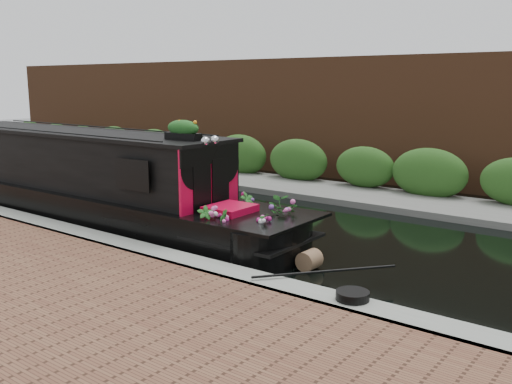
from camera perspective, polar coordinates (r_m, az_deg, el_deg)
The scene contains 8 objects.
ground at distance 12.90m, azimuth -0.38°, elevation -3.34°, with size 80.00×80.00×0.00m, color black.
near_bank_coping at distance 10.60m, azimuth -11.51°, elevation -6.75°, with size 40.00×0.60×0.50m, color gray.
far_bank_path at distance 16.34m, azimuth 8.72°, elevation -0.43°, with size 40.00×2.40×0.34m, color slate.
far_hedge at distance 17.12m, azimuth 10.18°, elevation 0.04°, with size 40.00×1.10×2.80m, color #27511B.
far_brick_wall at distance 18.98m, azimuth 13.12°, elevation 0.99°, with size 40.00×1.00×8.00m, color brown.
narrowboat at distance 13.94m, azimuth -16.52°, elevation 0.61°, with size 11.40×2.22×2.67m.
rope_fender at distance 9.90m, azimuth 5.36°, elevation -6.80°, with size 0.35×0.35×0.37m, color brown.
coiled_mooring_rope at distance 8.03m, azimuth 9.64°, elevation -10.16°, with size 0.46×0.46×0.12m, color black.
Camera 1 is at (7.70, -9.85, 3.18)m, focal length 40.00 mm.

